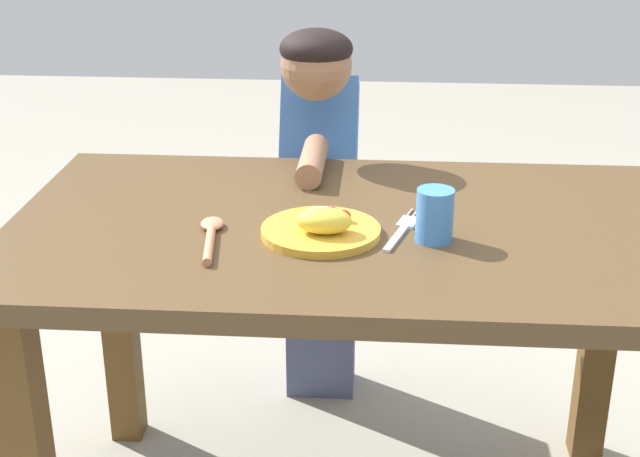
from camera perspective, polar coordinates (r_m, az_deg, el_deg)
name	(u,v)px	position (r m, az deg, el deg)	size (l,w,h in m)	color
dining_table	(351,276)	(1.72, 1.96, -2.98)	(1.26, 0.73, 0.69)	#513B22
plate	(322,227)	(1.60, 0.13, 0.09)	(0.21, 0.21, 0.06)	gold
fork	(403,229)	(1.64, 5.22, -0.05)	(0.08, 0.20, 0.01)	silver
spoon	(211,234)	(1.61, -6.85, -0.34)	(0.05, 0.20, 0.02)	tan
drinking_cup	(435,215)	(1.59, 7.19, 0.82)	(0.07, 0.07, 0.09)	#4188DF
person	(319,206)	(2.16, -0.04, 1.44)	(0.18, 0.43, 0.97)	#485175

